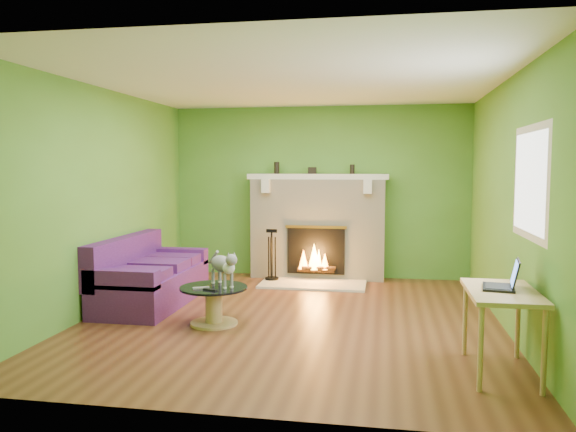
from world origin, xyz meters
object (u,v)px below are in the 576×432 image
object	(u,v)px
sofa	(148,278)
coffee_table	(214,303)
desk	(502,300)
cat	(222,268)

from	to	relation	value
sofa	coffee_table	size ratio (longest dim) A/B	2.54
coffee_table	desk	size ratio (longest dim) A/B	0.77
coffee_table	desk	bearing A→B (deg)	-19.58
coffee_table	desk	xyz separation A→B (m)	(2.74, -0.97, 0.37)
cat	desk	bearing A→B (deg)	-61.09
coffee_table	cat	bearing A→B (deg)	32.01
coffee_table	cat	distance (m)	0.38
desk	sofa	bearing A→B (deg)	155.69
sofa	cat	size ratio (longest dim) A/B	2.93
cat	coffee_table	bearing A→B (deg)	171.98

